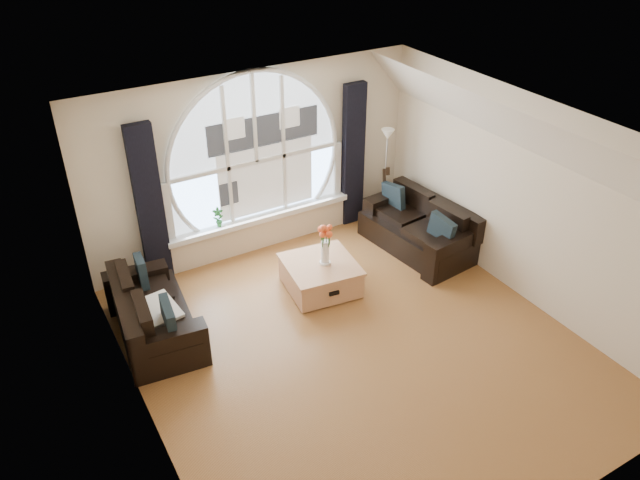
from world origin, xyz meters
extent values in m
cube|color=brown|center=(0.00, 0.00, 0.00)|extent=(5.00, 5.50, 0.01)
cube|color=silver|center=(0.00, 0.00, 2.70)|extent=(5.00, 5.50, 0.01)
cube|color=beige|center=(0.00, 2.75, 1.35)|extent=(5.00, 0.01, 2.70)
cube|color=beige|center=(0.00, -2.75, 1.35)|extent=(5.00, 0.01, 2.70)
cube|color=beige|center=(-2.50, 0.00, 1.35)|extent=(0.01, 5.50, 2.70)
cube|color=beige|center=(2.50, 0.00, 1.35)|extent=(0.01, 5.50, 2.70)
cube|color=silver|center=(2.20, 0.00, 2.35)|extent=(0.92, 5.50, 0.72)
cube|color=silver|center=(0.00, 2.72, 1.62)|extent=(2.60, 0.06, 2.15)
cube|color=white|center=(0.00, 2.65, 0.51)|extent=(2.90, 0.22, 0.08)
cube|color=white|center=(0.00, 2.69, 1.62)|extent=(2.76, 0.08, 2.15)
cube|color=silver|center=(0.15, 2.71, 1.50)|extent=(1.70, 0.02, 1.50)
cube|color=black|center=(-1.60, 2.63, 1.15)|extent=(0.35, 0.12, 2.30)
cube|color=black|center=(1.60, 2.63, 1.15)|extent=(0.35, 0.12, 2.30)
cube|color=black|center=(-2.03, 1.45, 0.40)|extent=(0.99, 1.72, 0.73)
cube|color=black|center=(2.00, 1.43, 0.40)|extent=(1.06, 1.82, 0.77)
cube|color=tan|center=(0.22, 1.27, 0.23)|extent=(1.04, 1.04, 0.46)
cube|color=silver|center=(-2.08, 1.25, 0.50)|extent=(0.62, 0.62, 0.10)
cube|color=white|center=(0.27, 1.23, 0.81)|extent=(0.24, 0.24, 0.70)
cube|color=#B2B2B2|center=(2.02, 2.34, 0.80)|extent=(0.24, 0.24, 1.60)
cube|color=olive|center=(1.93, 2.28, 0.53)|extent=(0.41, 0.33, 1.06)
imported|color=#1E6023|center=(-0.66, 2.65, 0.70)|extent=(0.17, 0.14, 0.30)
camera|label=1|loc=(-3.26, -4.70, 5.07)|focal=34.71mm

